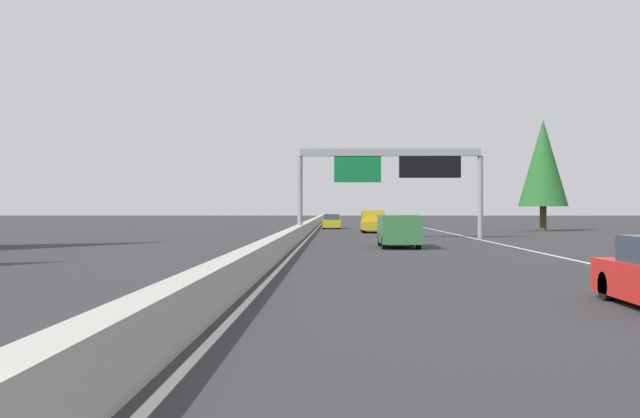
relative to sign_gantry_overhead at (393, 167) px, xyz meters
name	(u,v)px	position (x,y,z in m)	size (l,w,h in m)	color
ground_plane	(309,234)	(9.14, 6.04, -4.87)	(320.00, 320.00, 0.00)	#2D2D30
median_barrier	(313,223)	(29.14, 6.34, -4.42)	(180.00, 0.56, 0.90)	#ADAAA3
shoulder_stripe_right	(437,230)	(19.14, -5.48, -4.86)	(160.00, 0.16, 0.01)	silver
shoulder_stripe_median	(315,230)	(19.14, 5.79, -4.86)	(160.00, 0.16, 0.01)	silver
sign_gantry_overhead	(393,167)	(0.00, 0.00, 0.00)	(0.50, 12.68, 6.12)	gray
minivan_distant_b	(398,229)	(-12.62, 0.61, -3.92)	(5.00, 1.95, 1.69)	#2D6B38
pickup_near_right	(373,222)	(12.99, 0.72, -3.96)	(5.60, 2.00, 1.86)	#AD931E
sedan_near_center	(332,222)	(24.74, 4.29, -4.19)	(4.40, 1.80, 1.47)	#AD931E
conifer_right_mid	(543,163)	(17.97, -15.00, 1.29)	(4.46, 4.46, 10.14)	#4C3823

